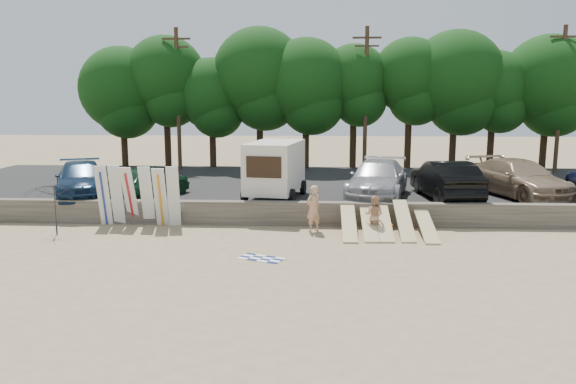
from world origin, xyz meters
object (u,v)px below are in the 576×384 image
at_px(beach_umbrella, 56,209).
at_px(car_4, 519,178).
at_px(car_1, 148,181).
at_px(car_3, 446,180).
at_px(beachgoer_b, 374,215).
at_px(box_trailer, 275,167).
at_px(cooler, 386,226).
at_px(car_2, 378,179).
at_px(car_0, 82,180).
at_px(beachgoer_a, 313,209).

bearing_deg(beach_umbrella, car_4, 16.20).
bearing_deg(car_1, car_4, -152.36).
distance_m(car_3, beachgoer_b, 5.69).
relative_size(box_trailer, car_3, 0.81).
bearing_deg(cooler, car_2, 79.16).
xyz_separation_m(car_0, car_4, (20.52, 1.11, 0.06)).
relative_size(beachgoer_b, cooler, 4.10).
xyz_separation_m(car_0, beach_umbrella, (0.89, -4.59, -0.48)).
relative_size(car_1, beach_umbrella, 1.99).
xyz_separation_m(car_2, beachgoer_b, (-0.58, -4.37, -0.79)).
height_order(car_1, beachgoer_b, car_1).
bearing_deg(beachgoer_a, car_0, -57.64).
relative_size(box_trailer, car_0, 0.78).
bearing_deg(beach_umbrella, box_trailer, 29.96).
height_order(car_1, car_4, car_4).
relative_size(car_4, beach_umbrella, 2.63).
xyz_separation_m(cooler, beach_umbrella, (-12.97, -1.59, 0.87)).
bearing_deg(beachgoer_b, car_2, -75.42).
xyz_separation_m(car_0, car_1, (3.16, 0.03, -0.04)).
relative_size(beachgoer_a, beach_umbrella, 0.82).
bearing_deg(car_4, beach_umbrella, 178.38).
relative_size(box_trailer, beachgoer_b, 2.80).
bearing_deg(car_1, beach_umbrella, 87.92).
bearing_deg(beach_umbrella, cooler, 7.00).
bearing_deg(cooler, car_4, 20.78).
height_order(car_2, beachgoer_a, car_2).
relative_size(car_4, beachgoer_a, 3.19).
bearing_deg(car_0, cooler, -36.24).
distance_m(car_1, beachgoer_b, 10.88).
height_order(box_trailer, car_4, box_trailer).
bearing_deg(beachgoer_a, car_4, 166.13).
bearing_deg(box_trailer, beachgoer_b, -34.92).
height_order(car_2, beach_umbrella, car_2).
height_order(car_3, cooler, car_3).
relative_size(car_0, car_1, 1.23).
relative_size(car_1, car_3, 0.84).
relative_size(car_0, beachgoer_b, 3.58).
relative_size(car_2, cooler, 15.69).
distance_m(car_2, beach_umbrella, 13.93).
distance_m(car_3, cooler, 4.79).
distance_m(beachgoer_b, cooler, 1.24).
distance_m(car_1, beachgoer_a, 8.54).
bearing_deg(box_trailer, car_0, -170.00).
distance_m(car_4, beach_umbrella, 20.45).
height_order(car_4, beach_umbrella, car_4).
bearing_deg(car_4, cooler, -166.14).
distance_m(car_0, car_4, 20.55).
bearing_deg(cooler, beach_umbrella, 176.10).
xyz_separation_m(car_1, beachgoer_a, (7.75, -3.56, -0.53)).
bearing_deg(car_4, car_2, 167.69).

